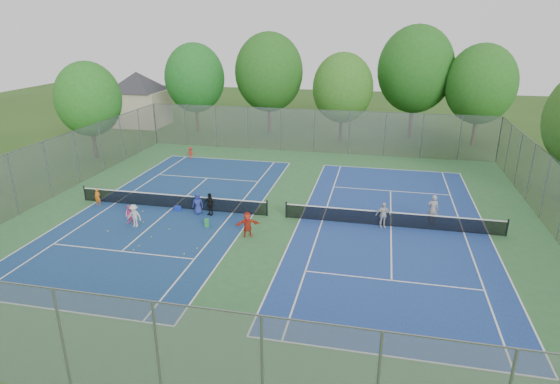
% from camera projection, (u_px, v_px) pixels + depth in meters
% --- Properties ---
extents(ground, '(120.00, 120.00, 0.00)m').
position_uv_depth(ground, '(277.00, 217.00, 29.28)').
color(ground, '#284A17').
rests_on(ground, ground).
extents(court_pad, '(32.00, 32.00, 0.01)m').
position_uv_depth(court_pad, '(277.00, 217.00, 29.28)').
color(court_pad, '#2F6534').
rests_on(court_pad, ground).
extents(court_left, '(10.97, 23.77, 0.01)m').
position_uv_depth(court_left, '(173.00, 208.00, 30.68)').
color(court_left, navy).
rests_on(court_left, court_pad).
extents(court_right, '(10.97, 23.77, 0.01)m').
position_uv_depth(court_right, '(391.00, 226.00, 27.87)').
color(court_right, navy).
rests_on(court_right, court_pad).
extents(net_left, '(12.87, 0.10, 0.91)m').
position_uv_depth(net_left, '(172.00, 201.00, 30.53)').
color(net_left, black).
rests_on(net_left, ground).
extents(net_right, '(12.87, 0.10, 0.91)m').
position_uv_depth(net_right, '(392.00, 220.00, 27.72)').
color(net_right, black).
rests_on(net_right, ground).
extents(fence_north, '(32.00, 0.10, 4.00)m').
position_uv_depth(fence_north, '(315.00, 131.00, 43.30)').
color(fence_north, gray).
rests_on(fence_north, ground).
extents(fence_south, '(32.00, 0.10, 4.00)m').
position_uv_depth(fence_south, '(158.00, 359.00, 13.90)').
color(fence_south, gray).
rests_on(fence_south, ground).
extents(fence_west, '(0.10, 32.00, 4.00)m').
position_uv_depth(fence_west, '(48.00, 170.00, 31.82)').
color(fence_west, gray).
rests_on(fence_west, ground).
extents(house, '(11.03, 11.03, 7.30)m').
position_uv_depth(house, '(138.00, 89.00, 54.32)').
color(house, '#B7A88C').
rests_on(house, ground).
extents(tree_nw, '(6.40, 6.40, 9.58)m').
position_uv_depth(tree_nw, '(195.00, 78.00, 50.31)').
color(tree_nw, '#443326').
rests_on(tree_nw, ground).
extents(tree_nl, '(7.20, 7.20, 10.69)m').
position_uv_depth(tree_nl, '(269.00, 72.00, 49.40)').
color(tree_nl, '#443326').
rests_on(tree_nl, ground).
extents(tree_nc, '(6.00, 6.00, 8.85)m').
position_uv_depth(tree_nc, '(343.00, 88.00, 46.35)').
color(tree_nc, '#443326').
rests_on(tree_nc, ground).
extents(tree_nr, '(7.60, 7.60, 11.42)m').
position_uv_depth(tree_nr, '(416.00, 69.00, 47.14)').
color(tree_nr, '#443326').
rests_on(tree_nr, ground).
extents(tree_ne, '(6.60, 6.60, 9.77)m').
position_uv_depth(tree_ne, '(481.00, 84.00, 44.46)').
color(tree_ne, '#443326').
rests_on(tree_ne, ground).
extents(tree_side_w, '(5.60, 5.60, 8.47)m').
position_uv_depth(tree_side_w, '(88.00, 99.00, 40.51)').
color(tree_side_w, '#443326').
rests_on(tree_side_w, ground).
extents(ball_crate, '(0.45, 0.45, 0.30)m').
position_uv_depth(ball_crate, '(178.00, 208.00, 30.21)').
color(ball_crate, '#1831B7').
rests_on(ball_crate, ground).
extents(ball_hopper, '(0.31, 0.31, 0.49)m').
position_uv_depth(ball_hopper, '(207.00, 223.00, 27.75)').
color(ball_hopper, green).
rests_on(ball_hopper, ground).
extents(student_a, '(0.42, 0.28, 1.15)m').
position_uv_depth(student_a, '(98.00, 197.00, 30.95)').
color(student_a, orange).
rests_on(student_a, ground).
extents(student_b, '(0.63, 0.52, 1.20)m').
position_uv_depth(student_b, '(130.00, 215.00, 28.02)').
color(student_b, pink).
rests_on(student_b, ground).
extents(student_c, '(0.94, 0.59, 1.41)m').
position_uv_depth(student_c, '(134.00, 216.00, 27.61)').
color(student_c, beige).
rests_on(student_c, ground).
extents(student_d, '(0.93, 0.65, 1.46)m').
position_uv_depth(student_d, '(210.00, 204.00, 29.32)').
color(student_d, black).
rests_on(student_d, ground).
extents(student_e, '(0.74, 0.54, 1.40)m').
position_uv_depth(student_e, '(198.00, 204.00, 29.49)').
color(student_e, navy).
rests_on(student_e, ground).
extents(student_f, '(1.43, 0.98, 1.48)m').
position_uv_depth(student_f, '(247.00, 224.00, 26.35)').
color(student_f, red).
rests_on(student_f, ground).
extents(child_far_baseline, '(0.74, 0.49, 1.06)m').
position_uv_depth(child_far_baseline, '(191.00, 153.00, 41.67)').
color(child_far_baseline, red).
rests_on(child_far_baseline, ground).
extents(instructor, '(0.67, 0.44, 1.82)m').
position_uv_depth(instructor, '(433.00, 209.00, 28.03)').
color(instructor, gray).
rests_on(instructor, ground).
extents(teen_court_b, '(0.99, 0.68, 1.55)m').
position_uv_depth(teen_court_b, '(383.00, 215.00, 27.55)').
color(teen_court_b, beige).
rests_on(teen_court_b, ground).
extents(tennis_ball_0, '(0.07, 0.07, 0.07)m').
position_uv_depth(tennis_ball_0, '(169.00, 229.00, 27.44)').
color(tennis_ball_0, gold).
rests_on(tennis_ball_0, ground).
extents(tennis_ball_1, '(0.07, 0.07, 0.07)m').
position_uv_depth(tennis_ball_1, '(139.00, 246.00, 25.34)').
color(tennis_ball_1, '#B1CB2F').
rests_on(tennis_ball_1, ground).
extents(tennis_ball_2, '(0.07, 0.07, 0.07)m').
position_uv_depth(tennis_ball_2, '(143.00, 222.00, 28.36)').
color(tennis_ball_2, '#B1CC2F').
rests_on(tennis_ball_2, ground).
extents(tennis_ball_3, '(0.07, 0.07, 0.07)m').
position_uv_depth(tennis_ball_3, '(197.00, 249.00, 25.07)').
color(tennis_ball_3, '#AFD531').
rests_on(tennis_ball_3, ground).
extents(tennis_ball_4, '(0.07, 0.07, 0.07)m').
position_uv_depth(tennis_ball_4, '(134.00, 250.00, 24.90)').
color(tennis_ball_4, '#B0CE2F').
rests_on(tennis_ball_4, ground).
extents(tennis_ball_5, '(0.07, 0.07, 0.07)m').
position_uv_depth(tennis_ball_5, '(184.00, 254.00, 24.48)').
color(tennis_ball_5, '#D7F338').
rests_on(tennis_ball_5, ground).
extents(tennis_ball_6, '(0.07, 0.07, 0.07)m').
position_uv_depth(tennis_ball_6, '(143.00, 212.00, 30.01)').
color(tennis_ball_6, '#C8DE33').
rests_on(tennis_ball_6, ground).
extents(tennis_ball_7, '(0.07, 0.07, 0.07)m').
position_uv_depth(tennis_ball_7, '(133.00, 212.00, 29.97)').
color(tennis_ball_7, '#C6E535').
rests_on(tennis_ball_7, ground).
extents(tennis_ball_8, '(0.07, 0.07, 0.07)m').
position_uv_depth(tennis_ball_8, '(108.00, 231.00, 27.17)').
color(tennis_ball_8, '#D2E234').
rests_on(tennis_ball_8, ground).
extents(tennis_ball_9, '(0.07, 0.07, 0.07)m').
position_uv_depth(tennis_ball_9, '(151.00, 237.00, 26.40)').
color(tennis_ball_9, '#BED130').
rests_on(tennis_ball_9, ground).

